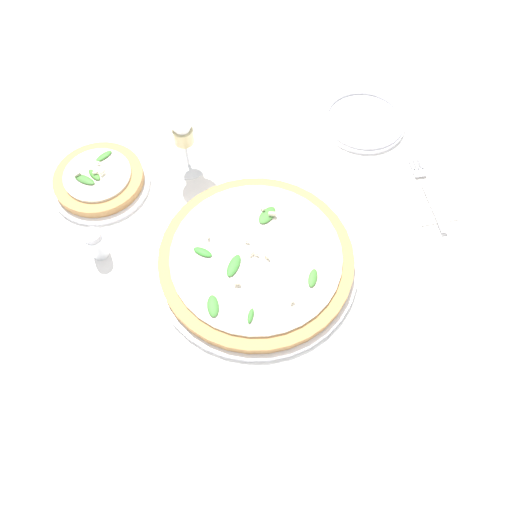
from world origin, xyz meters
TOP-DOWN VIEW (x-y plane):
  - ground_plane at (0.00, 0.00)m, footprint 6.00×6.00m
  - pizza_arugula_main at (-0.02, -0.01)m, footprint 0.37×0.37m
  - pizza_personal_side at (0.25, 0.23)m, footprint 0.19×0.19m
  - wine_glass at (0.25, 0.05)m, footprint 0.08×0.08m
  - napkin at (0.02, -0.38)m, footprint 0.13×0.09m
  - fork at (0.02, -0.38)m, footprint 0.19×0.04m
  - side_plate_white at (0.24, -0.34)m, footprint 0.18×0.18m
  - shaker_pepper at (0.09, 0.26)m, footprint 0.03×0.03m

SIDE VIEW (x-z plane):
  - ground_plane at x=0.00m, z-range 0.00..0.00m
  - napkin at x=0.02m, z-range 0.00..0.01m
  - fork at x=0.02m, z-range 0.01..0.01m
  - side_plate_white at x=0.24m, z-range 0.00..0.02m
  - pizza_personal_side at x=0.25m, z-range -0.01..0.04m
  - pizza_arugula_main at x=-0.02m, z-range -0.01..0.04m
  - shaker_pepper at x=0.09m, z-range 0.00..0.07m
  - wine_glass at x=0.25m, z-range 0.03..0.18m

